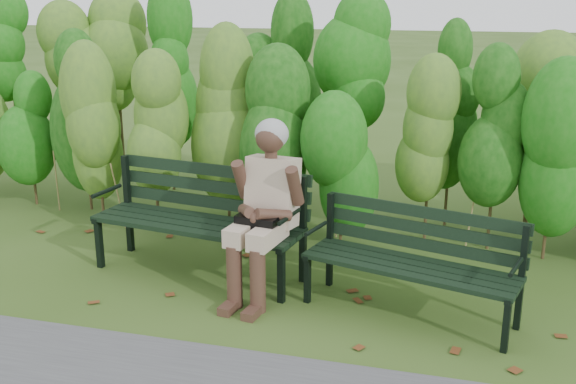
# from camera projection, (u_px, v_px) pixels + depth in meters

# --- Properties ---
(ground) EXTENTS (80.00, 80.00, 0.00)m
(ground) POSITION_uv_depth(u_px,v_px,m) (277.00, 293.00, 5.43)
(ground) COLOR #324E16
(hedge_band) EXTENTS (11.04, 1.67, 2.42)m
(hedge_band) POSITION_uv_depth(u_px,v_px,m) (327.00, 103.00, 6.79)
(hedge_band) COLOR #47381E
(hedge_band) RESTS_ON ground
(leaf_litter) EXTENTS (5.59, 2.09, 0.01)m
(leaf_litter) POSITION_uv_depth(u_px,v_px,m) (321.00, 308.00, 5.16)
(leaf_litter) COLOR brown
(leaf_litter) RESTS_ON ground
(bench_left) EXTENTS (1.89, 0.86, 0.91)m
(bench_left) POSITION_uv_depth(u_px,v_px,m) (203.00, 211.00, 5.73)
(bench_left) COLOR black
(bench_left) RESTS_ON ground
(bench_right) EXTENTS (1.66, 0.91, 0.79)m
(bench_right) POSITION_uv_depth(u_px,v_px,m) (414.00, 254.00, 4.99)
(bench_right) COLOR black
(bench_right) RESTS_ON ground
(seated_woman) EXTENTS (0.59, 0.86, 1.39)m
(seated_woman) POSITION_uv_depth(u_px,v_px,m) (265.00, 200.00, 5.23)
(seated_woman) COLOR #C3B399
(seated_woman) RESTS_ON ground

